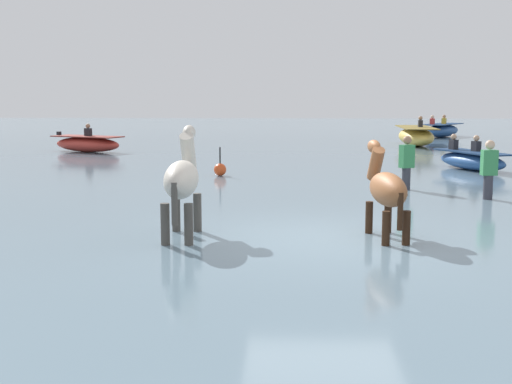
# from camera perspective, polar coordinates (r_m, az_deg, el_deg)

# --- Properties ---
(ground_plane) EXTENTS (120.00, 120.00, 0.00)m
(ground_plane) POSITION_cam_1_polar(r_m,az_deg,el_deg) (10.61, 5.78, -5.83)
(ground_plane) COLOR gray
(water_surface) EXTENTS (90.00, 90.00, 0.36)m
(water_surface) POSITION_cam_1_polar(r_m,az_deg,el_deg) (20.43, 4.21, 1.49)
(water_surface) COLOR slate
(water_surface) RESTS_ON ground
(horse_lead_pinto) EXTENTS (0.50, 1.90, 2.08)m
(horse_lead_pinto) POSITION_cam_1_polar(r_m,az_deg,el_deg) (10.50, -6.29, 0.85)
(horse_lead_pinto) COLOR beige
(horse_lead_pinto) RESTS_ON ground
(horse_trailing_chestnut) EXTENTS (0.64, 1.71, 1.85)m
(horse_trailing_chestnut) POSITION_cam_1_polar(r_m,az_deg,el_deg) (10.56, 11.03, 0.03)
(horse_trailing_chestnut) COLOR brown
(horse_trailing_chestnut) RESTS_ON ground
(boat_near_starboard) EXTENTS (1.55, 4.18, 1.30)m
(boat_near_starboard) POSITION_cam_1_polar(r_m,az_deg,el_deg) (30.61, 13.45, 4.64)
(boat_near_starboard) COLOR gold
(boat_near_starboard) RESTS_ON water_surface
(boat_far_offshore) EXTENTS (3.18, 2.20, 1.11)m
(boat_far_offshore) POSITION_cam_1_polar(r_m,az_deg,el_deg) (27.24, -14.14, 4.00)
(boat_far_offshore) COLOR #BC382D
(boat_far_offshore) RESTS_ON water_surface
(boat_distant_west) EXTENTS (2.92, 3.47, 1.19)m
(boat_distant_west) POSITION_cam_1_polar(r_m,az_deg,el_deg) (37.20, 15.52, 5.08)
(boat_distant_west) COLOR #28518E
(boat_distant_west) RESTS_ON water_surface
(boat_far_inshore) EXTENTS (1.92, 2.97, 1.03)m
(boat_far_inshore) POSITION_cam_1_polar(r_m,az_deg,el_deg) (21.07, 17.86, 2.60)
(boat_far_inshore) COLOR #28518E
(boat_far_inshore) RESTS_ON water_surface
(person_onlooker_left) EXTENTS (0.37, 0.32, 1.63)m
(person_onlooker_left) POSITION_cam_1_polar(r_m,az_deg,el_deg) (16.18, 12.67, 1.99)
(person_onlooker_left) COLOR #383842
(person_onlooker_left) RESTS_ON ground
(person_wading_close) EXTENTS (0.33, 0.22, 1.63)m
(person_wading_close) POSITION_cam_1_polar(r_m,az_deg,el_deg) (15.14, 19.17, 1.31)
(person_wading_close) COLOR #383842
(person_wading_close) RESTS_ON ground
(channel_buoy) EXTENTS (0.34, 0.34, 0.79)m
(channel_buoy) POSITION_cam_1_polar(r_m,az_deg,el_deg) (18.55, -3.07, 1.94)
(channel_buoy) COLOR #E54C1E
(channel_buoy) RESTS_ON water_surface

